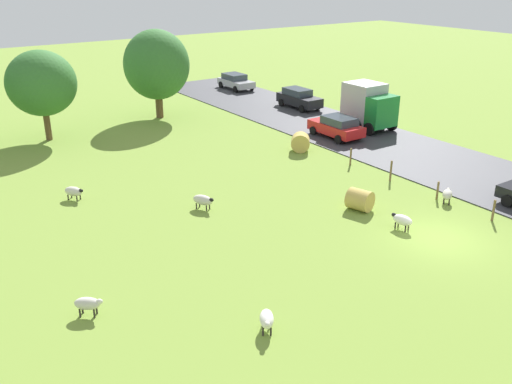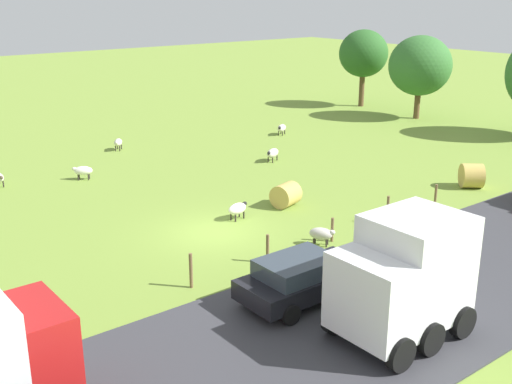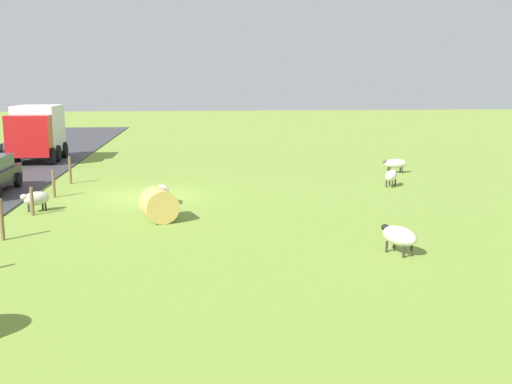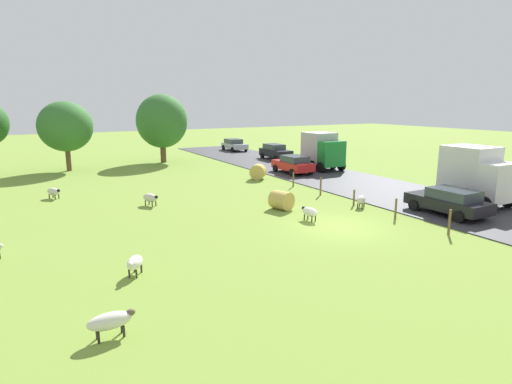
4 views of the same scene
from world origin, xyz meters
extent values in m
plane|color=olive|center=(0.00, 0.00, 0.00)|extent=(160.00, 160.00, 0.00)
ellipsoid|color=white|center=(-0.69, 1.70, 0.50)|extent=(0.68, 1.08, 0.50)
ellipsoid|color=black|center=(-0.78, 2.17, 0.61)|extent=(0.23, 0.29, 0.20)
cylinder|color=#2D2823|center=(-0.87, 1.95, 0.15)|extent=(0.07, 0.07, 0.31)
cylinder|color=#2D2823|center=(-0.60, 2.00, 0.15)|extent=(0.07, 0.07, 0.31)
cylinder|color=#2D2823|center=(-0.77, 1.41, 0.15)|extent=(0.07, 0.07, 0.31)
cylinder|color=#2D2823|center=(-0.50, 1.46, 0.15)|extent=(0.07, 0.07, 0.31)
ellipsoid|color=beige|center=(-7.36, 9.25, 0.51)|extent=(0.98, 1.26, 0.53)
ellipsoid|color=black|center=(-7.12, 8.77, 0.63)|extent=(0.28, 0.31, 0.20)
cylinder|color=#2D2823|center=(-7.09, 9.04, 0.15)|extent=(0.07, 0.07, 0.31)
cylinder|color=#2D2823|center=(-7.35, 8.91, 0.15)|extent=(0.07, 0.07, 0.31)
cylinder|color=#2D2823|center=(-7.37, 9.60, 0.15)|extent=(0.07, 0.07, 0.31)
cylinder|color=#2D2823|center=(-7.63, 9.47, 0.15)|extent=(0.07, 0.07, 0.31)
ellipsoid|color=white|center=(-10.73, -1.14, 0.50)|extent=(0.94, 1.08, 0.49)
ellipsoid|color=silver|center=(-10.98, -1.52, 0.61)|extent=(0.29, 0.32, 0.20)
cylinder|color=#2D2823|center=(-10.76, -1.44, 0.16)|extent=(0.07, 0.07, 0.31)
cylinder|color=#2D2823|center=(-10.98, -1.29, 0.16)|extent=(0.07, 0.07, 0.31)
cylinder|color=#2D2823|center=(-10.47, -0.99, 0.16)|extent=(0.07, 0.07, 0.31)
cylinder|color=#2D2823|center=(-10.69, -0.84, 0.16)|extent=(0.07, 0.07, 0.31)
ellipsoid|color=beige|center=(-15.51, 3.28, 0.51)|extent=(1.04, 0.96, 0.46)
ellipsoid|color=silver|center=(-15.15, 3.00, 0.61)|extent=(0.32, 0.30, 0.20)
cylinder|color=#2D2823|center=(-15.22, 3.22, 0.17)|extent=(0.07, 0.07, 0.33)
cylinder|color=#2D2823|center=(-15.38, 3.02, 0.17)|extent=(0.07, 0.07, 0.33)
cylinder|color=#2D2823|center=(-15.63, 3.54, 0.17)|extent=(0.07, 0.07, 0.33)
cylinder|color=#2D2823|center=(-15.79, 3.34, 0.17)|extent=(0.07, 0.07, 0.33)
ellipsoid|color=beige|center=(3.76, 2.55, 0.49)|extent=(1.05, 0.95, 0.50)
ellipsoid|color=silver|center=(4.13, 2.81, 0.60)|extent=(0.32, 0.30, 0.20)
cylinder|color=#2D2823|center=(3.90, 2.81, 0.15)|extent=(0.07, 0.07, 0.30)
cylinder|color=#2D2823|center=(4.05, 2.59, 0.15)|extent=(0.07, 0.07, 0.30)
cylinder|color=#2D2823|center=(3.47, 2.52, 0.15)|extent=(0.07, 0.07, 0.30)
cylinder|color=#2D2823|center=(3.63, 2.29, 0.15)|extent=(0.07, 0.07, 0.30)
ellipsoid|color=beige|center=(-12.49, 14.32, 0.48)|extent=(1.01, 1.17, 0.51)
ellipsoid|color=black|center=(-12.21, 13.90, 0.60)|extent=(0.29, 0.32, 0.20)
cylinder|color=#2D2823|center=(-12.21, 14.15, 0.14)|extent=(0.07, 0.07, 0.29)
cylinder|color=#2D2823|center=(-12.44, 14.00, 0.14)|extent=(0.07, 0.07, 0.29)
cylinder|color=#2D2823|center=(-12.53, 14.64, 0.14)|extent=(0.07, 0.07, 0.29)
cylinder|color=#2D2823|center=(-12.77, 14.49, 0.14)|extent=(0.07, 0.07, 0.29)
cylinder|color=tan|center=(-0.71, 4.56, 0.55)|extent=(1.40, 1.45, 1.11)
cylinder|color=tan|center=(2.96, 14.00, 0.63)|extent=(1.64, 1.62, 1.26)
cylinder|color=brown|center=(-10.41, 26.51, 1.20)|extent=(0.45, 0.45, 2.40)
ellipsoid|color=#336B2D|center=(-10.41, 26.51, 4.13)|extent=(4.84, 4.84, 4.59)
cylinder|color=brown|center=(-0.96, 27.80, 1.13)|extent=(0.60, 0.60, 2.26)
ellipsoid|color=#336B2D|center=(-0.96, 27.80, 4.36)|extent=(5.31, 5.31, 5.59)
cylinder|color=brown|center=(3.76, -0.19, 0.56)|extent=(0.12, 0.12, 1.12)
cylinder|color=brown|center=(3.76, 3.19, 0.51)|extent=(0.12, 0.12, 1.01)
cylinder|color=brown|center=(3.76, 6.56, 0.62)|extent=(0.12, 0.12, 1.25)
cylinder|color=brown|center=(3.76, 9.94, 0.56)|extent=(0.12, 0.12, 1.12)
cube|color=#197F33|center=(10.61, 13.93, 1.69)|extent=(2.40, 1.20, 2.30)
cube|color=#B2B2B7|center=(10.61, 15.84, 2.03)|extent=(2.40, 2.63, 2.98)
cylinder|color=black|center=(11.82, 13.93, 0.54)|extent=(0.30, 0.96, 0.96)
cylinder|color=black|center=(9.41, 13.93, 0.54)|extent=(0.30, 0.96, 0.96)
cylinder|color=black|center=(11.82, 15.18, 0.54)|extent=(0.30, 0.96, 0.96)
cylinder|color=black|center=(9.41, 15.18, 0.54)|extent=(0.30, 0.96, 0.96)
cylinder|color=black|center=(11.82, 16.63, 0.54)|extent=(0.30, 0.96, 0.96)
cylinder|color=black|center=(9.41, 16.63, 0.54)|extent=(0.30, 0.96, 0.96)
cube|color=black|center=(10.57, 23.61, 0.78)|extent=(1.77, 4.48, 0.80)
cube|color=#333D47|center=(10.57, 23.94, 1.46)|extent=(1.56, 2.46, 0.56)
cylinder|color=black|center=(11.45, 22.15, 0.38)|extent=(0.22, 0.64, 0.64)
cylinder|color=black|center=(9.68, 22.15, 0.38)|extent=(0.22, 0.64, 0.64)
cylinder|color=black|center=(11.45, 25.06, 0.38)|extent=(0.22, 0.64, 0.64)
cylinder|color=black|center=(9.68, 25.06, 0.38)|extent=(0.22, 0.64, 0.64)
cube|color=red|center=(7.09, 15.01, 0.74)|extent=(1.96, 4.23, 0.71)
cube|color=#333D47|center=(7.09, 14.69, 1.37)|extent=(1.72, 2.33, 0.56)
cylinder|color=black|center=(6.11, 16.38, 0.38)|extent=(0.22, 0.64, 0.64)
cylinder|color=black|center=(8.07, 16.38, 0.38)|extent=(0.22, 0.64, 0.64)
cylinder|color=black|center=(6.11, 13.63, 0.38)|extent=(0.22, 0.64, 0.64)
cylinder|color=black|center=(8.07, 13.63, 0.38)|extent=(0.22, 0.64, 0.64)
cylinder|color=black|center=(5.83, 0.36, 0.38)|extent=(0.22, 0.64, 0.64)
cube|color=#B7B7BC|center=(10.39, 33.70, 0.69)|extent=(1.93, 4.30, 0.62)
cube|color=#333D47|center=(10.39, 34.02, 1.28)|extent=(1.70, 2.36, 0.56)
cylinder|color=black|center=(11.36, 32.30, 0.38)|extent=(0.22, 0.64, 0.64)
cylinder|color=black|center=(9.43, 32.30, 0.38)|extent=(0.22, 0.64, 0.64)
cylinder|color=black|center=(11.36, 35.09, 0.38)|extent=(0.22, 0.64, 0.64)
cylinder|color=black|center=(9.43, 35.09, 0.38)|extent=(0.22, 0.64, 0.64)
camera|label=1|loc=(-20.17, -14.18, 11.78)|focal=39.07mm
camera|label=2|loc=(20.61, -13.98, 9.81)|focal=44.38mm
camera|label=3|loc=(-1.81, 24.12, 4.53)|focal=41.31mm
camera|label=4|loc=(-13.86, -16.10, 6.30)|focal=29.41mm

